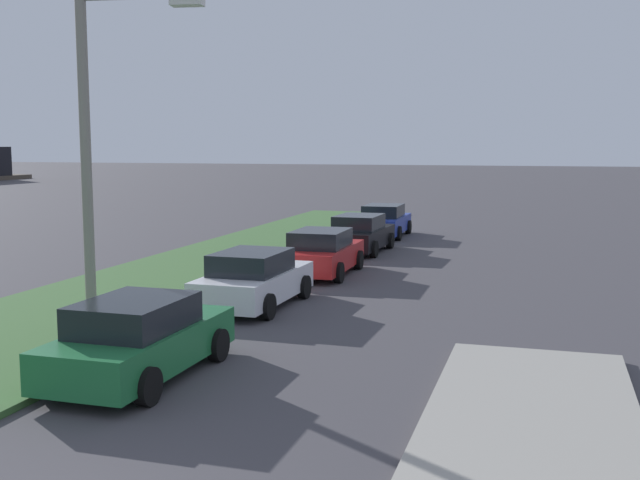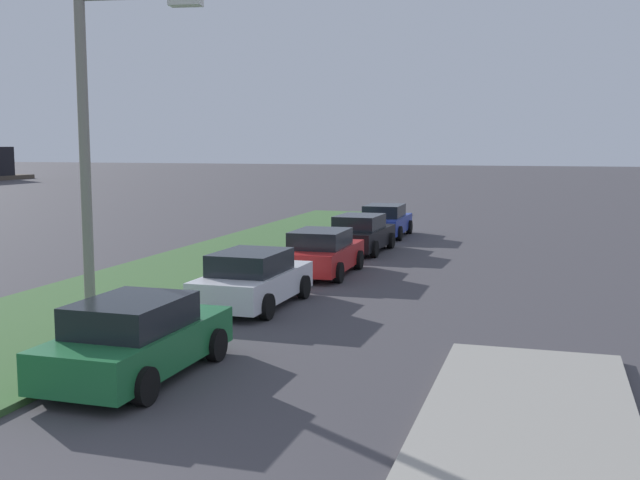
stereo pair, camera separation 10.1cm
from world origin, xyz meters
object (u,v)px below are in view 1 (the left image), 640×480
object	(u,v)px
parked_car_red	(322,253)
parked_car_blue	(384,221)
streetlight	(100,136)
parked_car_green	(139,339)
parked_car_white	(254,279)
parked_car_black	(360,234)

from	to	relation	value
parked_car_red	parked_car_blue	bearing A→B (deg)	0.40
parked_car_red	streetlight	bearing A→B (deg)	162.20
parked_car_green	parked_car_blue	distance (m)	22.32
streetlight	parked_car_red	bearing A→B (deg)	-17.10
parked_car_white	streetlight	distance (m)	5.44
parked_car_white	parked_car_red	size ratio (longest dim) A/B	1.00
parked_car_white	parked_car_blue	xyz separation A→B (m)	(15.99, -0.10, 0.00)
parked_car_white	parked_car_blue	bearing A→B (deg)	0.87
parked_car_red	parked_car_blue	world-z (taller)	same
parked_car_blue	streetlight	world-z (taller)	streetlight
parked_car_white	parked_car_black	size ratio (longest dim) A/B	1.00
parked_car_green	parked_car_black	distance (m)	17.05
streetlight	parked_car_green	bearing A→B (deg)	-139.73
parked_car_black	parked_car_green	bearing A→B (deg)	-178.21
parked_car_blue	streetlight	xyz separation A→B (m)	(-19.27, 2.41, 3.67)
parked_car_green	streetlight	bearing A→B (deg)	40.92
parked_car_blue	streetlight	distance (m)	19.76
streetlight	parked_car_black	bearing A→B (deg)	-10.32
parked_car_green	streetlight	world-z (taller)	streetlight
parked_car_white	parked_car_blue	distance (m)	15.99
parked_car_green	parked_car_black	world-z (taller)	same
parked_car_green	parked_car_red	size ratio (longest dim) A/B	1.00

